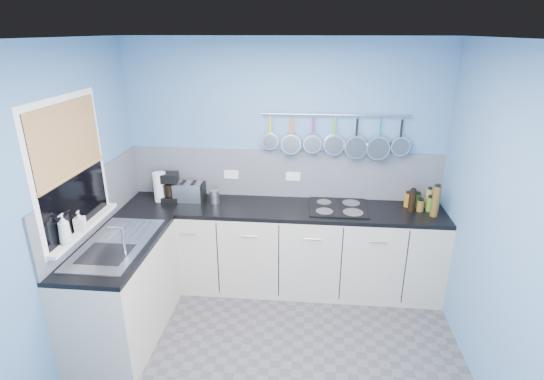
% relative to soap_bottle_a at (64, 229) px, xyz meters
% --- Properties ---
extents(floor, '(3.20, 3.00, 0.02)m').
position_rel_soap_bottle_a_xyz_m(floor, '(1.53, -0.01, -1.18)').
color(floor, '#47474C').
rests_on(floor, ground).
extents(ceiling, '(3.20, 3.00, 0.02)m').
position_rel_soap_bottle_a_xyz_m(ceiling, '(1.53, -0.01, 1.34)').
color(ceiling, white).
rests_on(ceiling, ground).
extents(wall_back, '(3.20, 0.02, 2.50)m').
position_rel_soap_bottle_a_xyz_m(wall_back, '(1.53, 1.50, 0.08)').
color(wall_back, '#4E7CAB').
rests_on(wall_back, ground).
extents(wall_left, '(0.02, 3.00, 2.50)m').
position_rel_soap_bottle_a_xyz_m(wall_left, '(-0.08, -0.01, 0.08)').
color(wall_left, '#4E7CAB').
rests_on(wall_left, ground).
extents(wall_right, '(0.02, 3.00, 2.50)m').
position_rel_soap_bottle_a_xyz_m(wall_right, '(3.14, -0.01, 0.08)').
color(wall_right, '#4E7CAB').
rests_on(wall_right, ground).
extents(backsplash_back, '(3.20, 0.02, 0.50)m').
position_rel_soap_bottle_a_xyz_m(backsplash_back, '(1.53, 1.48, -0.02)').
color(backsplash_back, gray).
rests_on(backsplash_back, wall_back).
extents(backsplash_left, '(0.02, 1.80, 0.50)m').
position_rel_soap_bottle_a_xyz_m(backsplash_left, '(-0.06, 0.59, -0.02)').
color(backsplash_left, gray).
rests_on(backsplash_left, wall_left).
extents(cabinet_run_back, '(3.20, 0.60, 0.86)m').
position_rel_soap_bottle_a_xyz_m(cabinet_run_back, '(1.53, 1.19, -0.74)').
color(cabinet_run_back, '#B8AD9C').
rests_on(cabinet_run_back, ground).
extents(worktop_back, '(3.20, 0.60, 0.04)m').
position_rel_soap_bottle_a_xyz_m(worktop_back, '(1.53, 1.19, -0.29)').
color(worktop_back, black).
rests_on(worktop_back, cabinet_run_back).
extents(cabinet_run_left, '(0.60, 1.20, 0.86)m').
position_rel_soap_bottle_a_xyz_m(cabinet_run_left, '(0.23, 0.29, -0.74)').
color(cabinet_run_left, '#B8AD9C').
rests_on(cabinet_run_left, ground).
extents(worktop_left, '(0.60, 1.20, 0.04)m').
position_rel_soap_bottle_a_xyz_m(worktop_left, '(0.23, 0.29, -0.29)').
color(worktop_left, black).
rests_on(worktop_left, cabinet_run_left).
extents(window_frame, '(0.01, 1.00, 1.10)m').
position_rel_soap_bottle_a_xyz_m(window_frame, '(-0.05, 0.29, 0.38)').
color(window_frame, white).
rests_on(window_frame, wall_left).
extents(window_glass, '(0.01, 0.90, 1.00)m').
position_rel_soap_bottle_a_xyz_m(window_glass, '(-0.04, 0.29, 0.38)').
color(window_glass, black).
rests_on(window_glass, wall_left).
extents(bamboo_blind, '(0.01, 0.90, 0.55)m').
position_rel_soap_bottle_a_xyz_m(bamboo_blind, '(-0.03, 0.29, 0.61)').
color(bamboo_blind, '#AF7840').
rests_on(bamboo_blind, wall_left).
extents(window_sill, '(0.10, 0.98, 0.03)m').
position_rel_soap_bottle_a_xyz_m(window_sill, '(-0.02, 0.29, -0.13)').
color(window_sill, white).
rests_on(window_sill, wall_left).
extents(sink_unit, '(0.50, 0.95, 0.01)m').
position_rel_soap_bottle_a_xyz_m(sink_unit, '(0.23, 0.29, -0.27)').
color(sink_unit, silver).
rests_on(sink_unit, worktop_left).
extents(mixer_tap, '(0.12, 0.08, 0.26)m').
position_rel_soap_bottle_a_xyz_m(mixer_tap, '(0.39, 0.11, -0.14)').
color(mixer_tap, silver).
rests_on(mixer_tap, worktop_left).
extents(socket_left, '(0.15, 0.01, 0.09)m').
position_rel_soap_bottle_a_xyz_m(socket_left, '(0.98, 1.47, -0.04)').
color(socket_left, white).
rests_on(socket_left, backsplash_back).
extents(socket_right, '(0.15, 0.01, 0.09)m').
position_rel_soap_bottle_a_xyz_m(socket_right, '(1.63, 1.47, -0.04)').
color(socket_right, white).
rests_on(socket_right, backsplash_back).
extents(pot_rail, '(1.45, 0.02, 0.02)m').
position_rel_soap_bottle_a_xyz_m(pot_rail, '(2.03, 1.44, 0.61)').
color(pot_rail, silver).
rests_on(pot_rail, wall_back).
extents(soap_bottle_a, '(0.09, 0.10, 0.24)m').
position_rel_soap_bottle_a_xyz_m(soap_bottle_a, '(0.00, 0.00, 0.00)').
color(soap_bottle_a, white).
rests_on(soap_bottle_a, window_sill).
extents(soap_bottle_b, '(0.09, 0.09, 0.17)m').
position_rel_soap_bottle_a_xyz_m(soap_bottle_b, '(0.00, 0.21, -0.03)').
color(soap_bottle_b, white).
rests_on(soap_bottle_b, window_sill).
extents(paper_towel, '(0.15, 0.15, 0.30)m').
position_rel_soap_bottle_a_xyz_m(paper_towel, '(0.28, 1.24, -0.12)').
color(paper_towel, white).
rests_on(paper_towel, worktop_back).
extents(coffee_maker, '(0.18, 0.19, 0.29)m').
position_rel_soap_bottle_a_xyz_m(coffee_maker, '(0.39, 1.24, -0.12)').
color(coffee_maker, black).
rests_on(coffee_maker, worktop_back).
extents(toaster, '(0.31, 0.18, 0.19)m').
position_rel_soap_bottle_a_xyz_m(toaster, '(0.57, 1.27, -0.17)').
color(toaster, silver).
rests_on(toaster, worktop_back).
extents(canister, '(0.10, 0.10, 0.14)m').
position_rel_soap_bottle_a_xyz_m(canister, '(0.85, 1.23, -0.20)').
color(canister, silver).
rests_on(canister, worktop_back).
extents(hob, '(0.56, 0.50, 0.01)m').
position_rel_soap_bottle_a_xyz_m(hob, '(2.09, 1.21, -0.26)').
color(hob, black).
rests_on(hob, worktop_back).
extents(pan_0, '(0.17, 0.06, 0.36)m').
position_rel_soap_bottle_a_xyz_m(pan_0, '(1.40, 1.43, 0.43)').
color(pan_0, silver).
rests_on(pan_0, pot_rail).
extents(pan_1, '(0.20, 0.07, 0.39)m').
position_rel_soap_bottle_a_xyz_m(pan_1, '(1.61, 1.43, 0.41)').
color(pan_1, silver).
rests_on(pan_1, pot_rail).
extents(pan_2, '(0.18, 0.08, 0.37)m').
position_rel_soap_bottle_a_xyz_m(pan_2, '(1.82, 1.43, 0.42)').
color(pan_2, silver).
rests_on(pan_2, pot_rail).
extents(pan_3, '(0.20, 0.06, 0.39)m').
position_rel_soap_bottle_a_xyz_m(pan_3, '(2.03, 1.43, 0.41)').
color(pan_3, silver).
rests_on(pan_3, pot_rail).
extents(pan_4, '(0.23, 0.08, 0.42)m').
position_rel_soap_bottle_a_xyz_m(pan_4, '(2.24, 1.43, 0.40)').
color(pan_4, silver).
rests_on(pan_4, pot_rail).
extents(pan_5, '(0.23, 0.09, 0.42)m').
position_rel_soap_bottle_a_xyz_m(pan_5, '(2.45, 1.43, 0.40)').
color(pan_5, silver).
rests_on(pan_5, pot_rail).
extents(pan_6, '(0.19, 0.08, 0.38)m').
position_rel_soap_bottle_a_xyz_m(pan_6, '(2.67, 1.43, 0.42)').
color(pan_6, silver).
rests_on(pan_6, pot_rail).
extents(condiment_0, '(0.06, 0.06, 0.20)m').
position_rel_soap_bottle_a_xyz_m(condiment_0, '(2.97, 1.31, -0.17)').
color(condiment_0, olive).
rests_on(condiment_0, worktop_back).
extents(condiment_1, '(0.07, 0.07, 0.14)m').
position_rel_soap_bottle_a_xyz_m(condiment_1, '(2.88, 1.32, -0.20)').
color(condiment_1, '#265919').
rests_on(condiment_1, worktop_back).
extents(condiment_2, '(0.07, 0.07, 0.14)m').
position_rel_soap_bottle_a_xyz_m(condiment_2, '(2.78, 1.32, -0.20)').
color(condiment_2, '#8C5914').
rests_on(condiment_2, worktop_back).
extents(condiment_3, '(0.07, 0.07, 0.14)m').
position_rel_soap_bottle_a_xyz_m(condiment_3, '(2.97, 1.23, -0.20)').
color(condiment_3, '#3F721E').
rests_on(condiment_3, worktop_back).
extents(condiment_4, '(0.07, 0.07, 0.11)m').
position_rel_soap_bottle_a_xyz_m(condiment_4, '(2.88, 1.22, -0.22)').
color(condiment_4, brown).
rests_on(condiment_4, worktop_back).
extents(condiment_5, '(0.07, 0.07, 0.21)m').
position_rel_soap_bottle_a_xyz_m(condiment_5, '(2.80, 1.21, -0.16)').
color(condiment_5, black).
rests_on(condiment_5, worktop_back).
extents(condiment_6, '(0.07, 0.07, 0.30)m').
position_rel_soap_bottle_a_xyz_m(condiment_6, '(2.98, 1.11, -0.12)').
color(condiment_6, brown).
rests_on(condiment_6, worktop_back).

